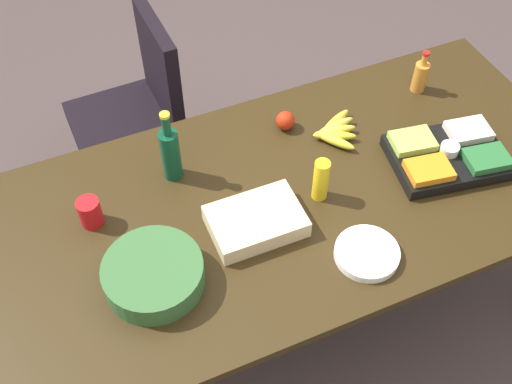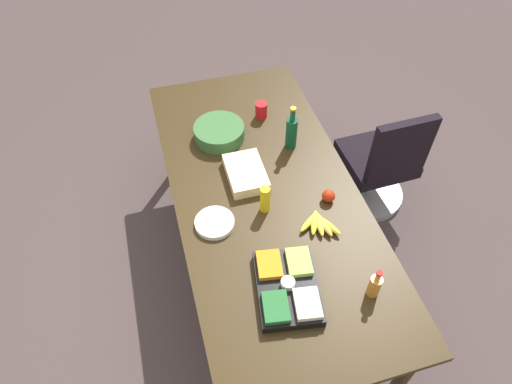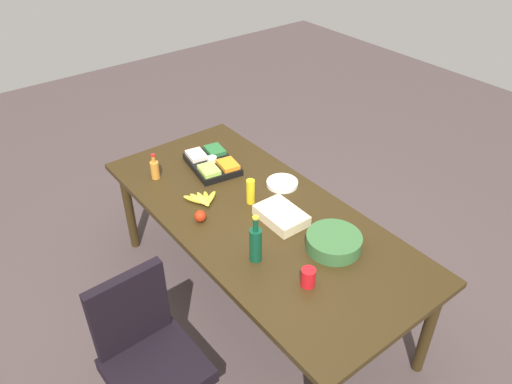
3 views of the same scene
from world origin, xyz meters
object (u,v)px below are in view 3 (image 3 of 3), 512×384
Objects in this scene: sheet_cake at (281,216)px; salad_bowl at (334,242)px; dressing_bottle at (155,169)px; veggie_tray at (212,163)px; conference_table at (258,222)px; banana_bunch at (202,199)px; mustard_bottle at (251,192)px; red_solo_cup at (308,277)px; office_chair at (153,370)px; apple_red at (200,216)px; paper_plate_stack at (282,183)px; wine_bottle at (256,243)px.

salad_bowl is at bearing -169.39° from sheet_cake.
veggie_tray is at bearing -108.01° from dressing_bottle.
conference_table is at bearing 30.22° from sheet_cake.
banana_bunch is 0.49× the size of veggie_tray.
mustard_bottle is (-0.20, -0.25, 0.06)m from banana_bunch.
conference_table is 12.16× the size of dressing_bottle.
dressing_bottle reaches higher than red_solo_cup.
office_chair is 1.00m from red_solo_cup.
red_solo_cup is at bearing 165.64° from conference_table.
red_solo_cup reaches higher than sheet_cake.
mustard_bottle is at bearing -95.66° from apple_red.
red_solo_cup reaches higher than paper_plate_stack.
paper_plate_stack is at bearing -65.27° from conference_table.
office_chair reaches higher than red_solo_cup.
mustard_bottle is (0.66, 0.11, 0.04)m from salad_bowl.
salad_bowl is at bearing -176.50° from veggie_tray.
conference_table is at bearing 172.84° from veggie_tray.
conference_table is 21.39× the size of red_solo_cup.
sheet_cake is at bearing -149.78° from conference_table.
wine_bottle reaches higher than paper_plate_stack.
mustard_bottle is at bearing -14.91° from red_solo_cup.
salad_bowl is at bearing -163.78° from conference_table.
apple_red reaches higher than paper_plate_stack.
banana_bunch is 0.66m from wine_bottle.
sheet_cake is 0.40m from salad_bowl.
wine_bottle reaches higher than sheet_cake.
paper_plate_stack is at bearing -152.50° from veggie_tray.
sheet_cake is 1.03× the size of wine_bottle.
veggie_tray is 2.64× the size of mustard_bottle.
paper_plate_stack is 0.71m from salad_bowl.
wine_bottle is 4.07× the size of apple_red.
office_chair is 2.96× the size of sheet_cake.
veggie_tray is (0.32, -0.29, 0.01)m from banana_bunch.
apple_red is (0.49, 0.06, -0.08)m from wine_bottle.
salad_bowl reaches higher than conference_table.
office_chair is (-0.32, 0.98, -0.35)m from conference_table.
banana_bunch is at bearing -166.90° from dressing_bottle.
conference_table is 0.38m from apple_red.
veggie_tray is 0.42m from dressing_bottle.
mustard_bottle is (0.13, -0.04, 0.16)m from conference_table.
red_solo_cup is at bearing -168.92° from apple_red.
wine_bottle is (-0.32, 0.27, 0.19)m from conference_table.
sheet_cake is 0.28m from mustard_bottle.
wine_bottle is at bearing 16.67° from red_solo_cup.
office_chair reaches higher than paper_plate_stack.
dressing_bottle is (1.43, 0.15, 0.02)m from red_solo_cup.
banana_bunch is 1.17× the size of dressing_bottle.
office_chair is 1.51m from veggie_tray.
sheet_cake is 1.65× the size of dressing_bottle.
red_solo_cup is at bearing 111.59° from salad_bowl.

